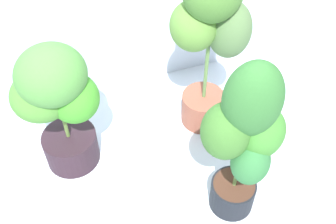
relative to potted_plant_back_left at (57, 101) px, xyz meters
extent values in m
plane|color=silver|center=(0.37, -0.38, -0.42)|extent=(8.00, 8.00, 0.00)
cylinder|color=#2D1C26|center=(0.00, 0.00, -0.34)|extent=(0.27, 0.27, 0.18)
cylinder|color=#462F20|center=(0.00, 0.00, -0.25)|extent=(0.25, 0.25, 0.02)
cylinder|color=olive|center=(0.00, 0.00, -0.02)|extent=(0.02, 0.02, 0.46)
ellipsoid|color=#4A873C|center=(0.00, 0.00, 0.15)|extent=(0.37, 0.37, 0.27)
ellipsoid|color=#4A8634|center=(-0.06, 0.02, 0.04)|extent=(0.30, 0.30, 0.22)
ellipsoid|color=#3F952A|center=(0.07, -0.03, 0.02)|extent=(0.24, 0.24, 0.24)
cylinder|color=brown|center=(0.74, 0.03, -0.33)|extent=(0.23, 0.23, 0.18)
cylinder|color=#422F19|center=(0.74, 0.03, -0.25)|extent=(0.22, 0.22, 0.02)
cylinder|color=#597C43|center=(0.74, 0.03, 0.12)|extent=(0.02, 0.02, 0.73)
ellipsoid|color=#588838|center=(0.67, 0.05, 0.21)|extent=(0.28, 0.29, 0.24)
ellipsoid|color=#527444|center=(0.83, 0.01, 0.18)|extent=(0.27, 0.26, 0.29)
cylinder|color=black|center=(0.66, -0.51, -0.35)|extent=(0.21, 0.21, 0.16)
cylinder|color=#472B1E|center=(0.66, -0.51, -0.28)|extent=(0.19, 0.19, 0.02)
cylinder|color=olive|center=(0.66, -0.51, 0.04)|extent=(0.02, 0.02, 0.62)
ellipsoid|color=#316C30|center=(0.66, -0.51, 0.27)|extent=(0.25, 0.22, 0.33)
ellipsoid|color=#3C712D|center=(0.59, -0.50, 0.11)|extent=(0.27, 0.27, 0.25)
ellipsoid|color=#3E8431|center=(0.72, -0.53, 0.09)|extent=(0.25, 0.23, 0.23)
ellipsoid|color=#30713A|center=(0.67, -0.57, -0.02)|extent=(0.23, 0.24, 0.21)
camera|label=1|loc=(0.05, -1.36, 1.28)|focal=43.12mm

